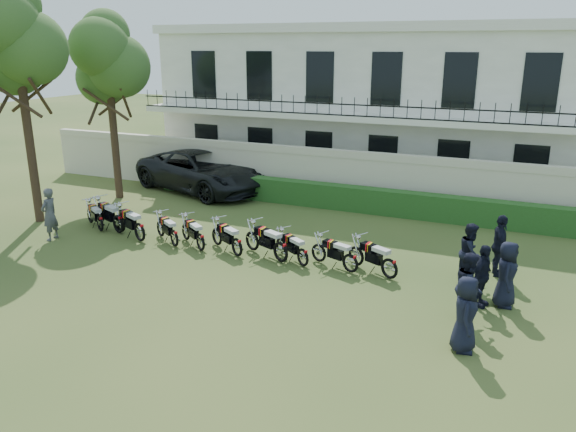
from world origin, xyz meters
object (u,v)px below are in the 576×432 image
officer_1 (469,287)px  officer_4 (470,252)px  tree_west_mid (16,39)px  motorcycle_5 (237,243)px  motorcycle_8 (350,259)px  officer_2 (482,276)px  motorcycle_4 (200,238)px  officer_0 (465,314)px  motorcycle_2 (139,228)px  officer_5 (499,246)px  motorcycle_7 (303,253)px  motorcycle_6 (281,247)px  tree_west_near (108,60)px  motorcycle_3 (174,234)px  suv (202,171)px  motorcycle_9 (390,264)px  inspector (49,214)px  officer_3 (507,274)px  motorcycle_1 (118,220)px  motorcycle_0 (100,220)px

officer_1 → officer_4: size_ratio=1.03×
tree_west_mid → motorcycle_5: bearing=-2.0°
motorcycle_8 → officer_2: (3.73, -0.73, 0.37)m
motorcycle_4 → officer_0: size_ratio=0.90×
motorcycle_2 → officer_5: bearing=-57.6°
motorcycle_7 → tree_west_mid: bearing=121.3°
officer_1 → officer_0: bearing=176.4°
motorcycle_6 → officer_0: (5.83, -3.12, 0.36)m
officer_5 → tree_west_near: bearing=69.2°
motorcycle_3 → suv: bearing=57.6°
motorcycle_9 → officer_4: size_ratio=1.04×
tree_west_mid → motorcycle_6: tree_west_mid is taller
motorcycle_5 → inspector: 6.78m
motorcycle_2 → officer_2: (11.15, -0.46, 0.31)m
motorcycle_4 → officer_3: bearing=-57.3°
officer_4 → motorcycle_1: bearing=98.7°
officer_5 → officer_2: bearing=162.1°
officer_2 → officer_3: officer_3 is taller
motorcycle_3 → motorcycle_5: bearing=-56.2°
suv → inspector: suv is taller
motorcycle_3 → motorcycle_1: bearing=115.0°
motorcycle_8 → officer_4: bearing=-54.0°
motorcycle_2 → officer_5: officer_5 is taller
motorcycle_2 → officer_1: 11.02m
motorcycle_9 → officer_4: bearing=-40.5°
motorcycle_5 → motorcycle_9: bearing=-57.9°
motorcycle_2 → motorcycle_5: size_ratio=1.15×
motorcycle_7 → officer_4: size_ratio=0.90×
tree_west_mid → officer_3: bearing=-2.1°
tree_west_mid → motorcycle_6: (10.21, -0.20, -6.16)m
motorcycle_9 → officer_3: 3.19m
motorcycle_7 → officer_2: size_ratio=0.92×
inspector → motorcycle_2: bearing=103.4°
motorcycle_2 → motorcycle_7: bearing=-65.1°
motorcycle_2 → motorcycle_6: motorcycle_2 is taller
officer_1 → officer_2: (0.22, 0.94, -0.04)m
officer_0 → motorcycle_8: bearing=41.4°
motorcycle_3 → motorcycle_9: size_ratio=0.89×
motorcycle_0 → officer_4: bearing=-54.5°
motorcycle_2 → motorcycle_3: bearing=-64.3°
motorcycle_2 → officer_2: officer_2 is taller
motorcycle_2 → officer_4: officer_4 is taller
motorcycle_5 → suv: (-5.54, 6.83, 0.46)m
motorcycle_2 → motorcycle_5: (3.71, 0.10, -0.04)m
motorcycle_1 → motorcycle_3: 2.67m
motorcycle_6 → officer_5: 6.43m
motorcycle_4 → officer_2: size_ratio=0.94×
motorcycle_4 → officer_2: (8.76, -0.53, 0.37)m
suv → officer_2: (12.97, -7.39, -0.10)m
motorcycle_0 → motorcycle_5: size_ratio=0.94×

